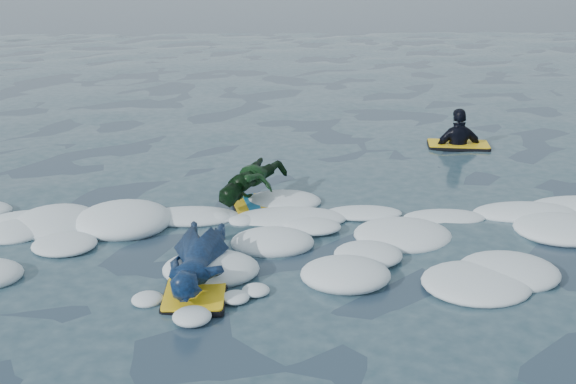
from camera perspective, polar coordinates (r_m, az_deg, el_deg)
The scene contains 5 objects.
ground at distance 7.71m, azimuth -0.58°, elevation -5.85°, with size 120.00×120.00×0.00m, color #162535.
foam_band at distance 8.66m, azimuth -0.71°, elevation -2.98°, with size 12.00×3.10×0.30m, color white, non-canonical shape.
prone_woman_unit at distance 7.33m, azimuth -7.14°, elevation -5.51°, with size 0.70×1.67×0.43m.
prone_child_unit at distance 9.40m, azimuth -2.80°, elevation 0.52°, with size 1.18×1.47×0.52m.
waiting_rider_unit at distance 12.51m, azimuth 13.27°, elevation 3.07°, with size 1.08×0.69×1.52m.
Camera 1 is at (-0.13, -7.00, 3.24)m, focal length 45.00 mm.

